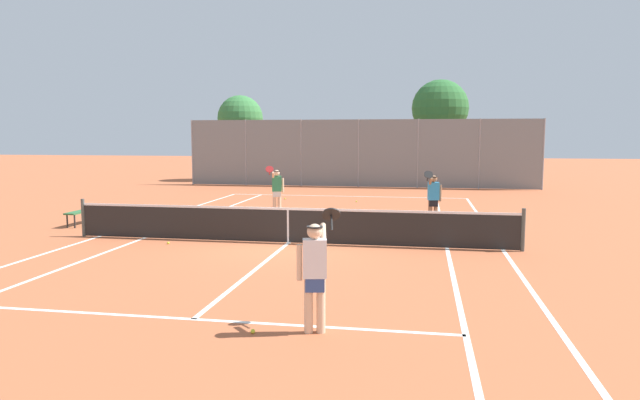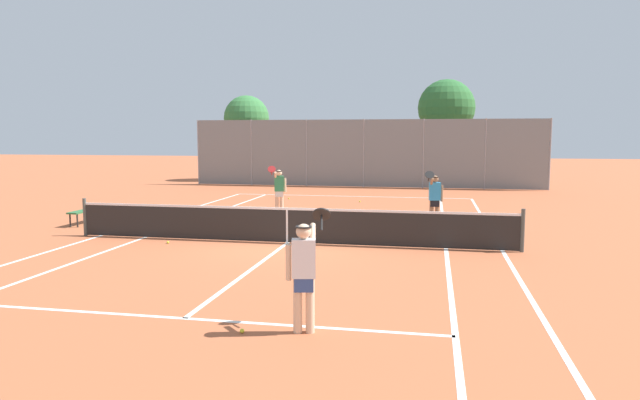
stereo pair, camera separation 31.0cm
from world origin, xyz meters
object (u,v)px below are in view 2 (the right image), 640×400
Objects in this scene: player_near_side at (304,270)px; player_far_right at (435,197)px; tennis_net at (287,224)px; loose_tennis_ball_0 at (242,331)px; courtside_bench at (86,212)px; loose_tennis_ball_3 at (360,201)px; tree_behind_left at (245,119)px; tree_behind_right at (445,109)px; loose_tennis_ball_1 at (168,242)px; player_far_left at (279,188)px; loose_tennis_ball_2 at (289,199)px.

player_near_side is 10.48m from player_far_right.
tennis_net is 181.82× the size of loose_tennis_ball_0.
courtside_bench is at bearing 137.04° from player_near_side.
loose_tennis_ball_0 is 1.00× the size of loose_tennis_ball_3.
courtside_bench is 18.91m from tree_behind_left.
tennis_net is 1.96× the size of tree_behind_right.
loose_tennis_ball_0 is 7.45m from loose_tennis_ball_1.
loose_tennis_ball_3 is at bearing 44.32° from courtside_bench.
player_far_right reaches higher than loose_tennis_ball_1.
tree_behind_right is at bearing 83.10° from loose_tennis_ball_0.
player_far_left is 26.88× the size of loose_tennis_ball_0.
tree_behind_left is at bearing 112.91° from player_far_left.
loose_tennis_ball_3 is (-0.38, 16.48, 0.00)m from loose_tennis_ball_0.
loose_tennis_ball_2 is 0.04× the size of courtside_bench.
player_near_side is at bearing -95.12° from tree_behind_right.
tree_behind_left is at bearing 92.64° from courtside_bench.
loose_tennis_ball_2 is at bearing -123.95° from tree_behind_right.
tennis_net is 181.82× the size of loose_tennis_ball_1.
loose_tennis_ball_2 is at bearing 102.12° from loose_tennis_ball_0.
player_far_right is 1.18× the size of courtside_bench.
loose_tennis_ball_1 is 1.00× the size of loose_tennis_ball_2.
loose_tennis_ball_2 is at bearing 104.12° from tennis_net.
tree_behind_left is (-11.88, 16.81, 2.93)m from player_far_right.
tree_behind_left reaches higher than player_far_right.
player_far_left is at bearing -79.90° from loose_tennis_ball_2.
loose_tennis_ball_2 is at bearing 171.13° from loose_tennis_ball_3.
player_far_right is 26.88× the size of loose_tennis_ball_0.
courtside_bench is (-4.11, 2.58, 0.38)m from loose_tennis_ball_1.
tree_behind_right reaches higher than player_far_left.
player_far_left reaches higher than loose_tennis_ball_1.
loose_tennis_ball_3 is at bearing 117.62° from player_far_right.
loose_tennis_ball_2 is 9.46m from courtside_bench.
tree_behind_left is at bearing 179.93° from tree_behind_right.
tree_behind_right is (12.45, -0.01, 0.52)m from tree_behind_left.
tree_behind_right is at bearing 70.51° from loose_tennis_ball_1.
loose_tennis_ball_0 is (1.10, -6.85, -0.48)m from tennis_net.
tennis_net reaches higher than loose_tennis_ball_2.
player_near_side is at bearing -85.60° from loose_tennis_ball_3.
tennis_net is 6.76× the size of player_near_side.
player_near_side reaches higher than loose_tennis_ball_0.
loose_tennis_ball_1 is 22.07m from tree_behind_left.
loose_tennis_ball_0 is 1.00× the size of loose_tennis_ball_2.
player_far_left is at bearing 77.67° from loose_tennis_ball_1.
tree_behind_right is at bearing 71.23° from loose_tennis_ball_3.
loose_tennis_ball_0 is 27.85m from tree_behind_right.
loose_tennis_ball_1 is 10.99m from loose_tennis_ball_3.
tree_behind_left is at bearing 125.26° from player_far_right.
loose_tennis_ball_0 is at bearing -80.89° from tennis_net.
tree_behind_left is 12.46m from tree_behind_right.
player_far_right is at bearing 9.14° from courtside_bench.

